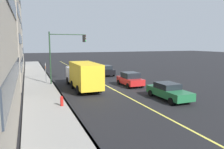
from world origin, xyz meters
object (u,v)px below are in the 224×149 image
at_px(car_black, 105,70).
at_px(traffic_light_mast, 64,49).
at_px(street_sign_post, 46,72).
at_px(fire_hydrant, 62,102).
at_px(car_green, 168,91).
at_px(car_red, 130,79).
at_px(truck_yellow, 83,75).

relative_size(car_black, traffic_light_mast, 0.68).
height_order(street_sign_post, fire_hydrant, street_sign_post).
bearing_deg(car_black, traffic_light_mast, 126.99).
distance_m(car_green, car_black, 16.07).
height_order(car_red, fire_hydrant, car_red).
xyz_separation_m(car_black, car_red, (-9.29, 0.15, 0.01)).
relative_size(traffic_light_mast, street_sign_post, 2.41).
bearing_deg(car_red, traffic_light_mast, 60.69).
bearing_deg(fire_hydrant, car_red, -55.88).
xyz_separation_m(car_green, traffic_light_mast, (10.69, 7.45, 3.59)).
distance_m(traffic_light_mast, street_sign_post, 3.62).
bearing_deg(truck_yellow, car_red, -93.67).
bearing_deg(traffic_light_mast, fire_hydrant, 169.59).
bearing_deg(traffic_light_mast, car_red, -119.31).
relative_size(traffic_light_mast, fire_hydrant, 6.72).
bearing_deg(car_black, street_sign_post, 115.59).
xyz_separation_m(car_red, fire_hydrant, (-5.96, 8.79, -0.35)).
distance_m(truck_yellow, street_sign_post, 5.76).
relative_size(car_black, fire_hydrant, 4.59).
distance_m(car_red, truck_yellow, 5.57).
bearing_deg(street_sign_post, car_red, -118.11).
height_order(car_red, truck_yellow, truck_yellow).
bearing_deg(street_sign_post, truck_yellow, -141.48).
bearing_deg(street_sign_post, car_green, -140.57).
bearing_deg(traffic_light_mast, street_sign_post, 66.05).
relative_size(truck_yellow, street_sign_post, 3.17).
bearing_deg(car_green, truck_yellow, 40.00).
distance_m(truck_yellow, fire_hydrant, 7.20).
xyz_separation_m(street_sign_post, fire_hydrant, (-10.82, -0.31, -1.09)).
bearing_deg(fire_hydrant, car_black, -30.40).
bearing_deg(traffic_light_mast, truck_yellow, -157.64).
relative_size(car_red, fire_hydrant, 4.20).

